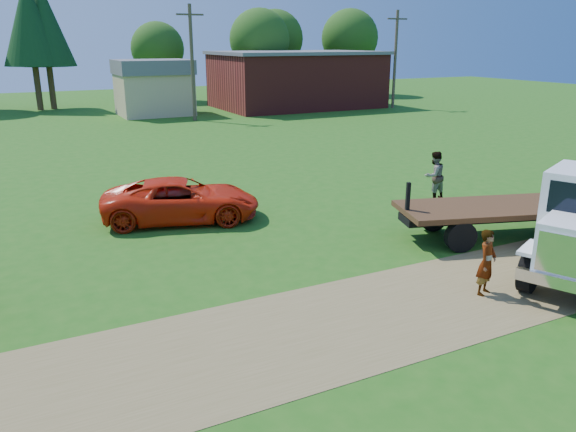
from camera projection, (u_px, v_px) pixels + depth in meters
name	position (u px, v px, depth m)	size (l,w,h in m)	color
ground	(401.00, 308.00, 13.68)	(140.00, 140.00, 0.00)	#1E5913
dirt_track	(401.00, 308.00, 13.68)	(120.00, 4.20, 0.01)	brown
orange_pickup	(181.00, 200.00, 20.17)	(2.56, 5.55, 1.54)	red
flatbed_trailer	(517.00, 211.00, 18.49)	(8.18, 4.54, 2.01)	#3D2813
spectator_a	(487.00, 262.00, 14.22)	(0.63, 0.42, 1.74)	#999999
spectator_b	(434.00, 176.00, 22.76)	(0.97, 0.76, 2.00)	#999999
brick_building	(296.00, 79.00, 54.71)	(15.40, 10.40, 5.30)	maroon
tan_shed	(154.00, 87.00, 48.76)	(6.20, 5.40, 4.70)	tan
utility_poles	(192.00, 61.00, 44.68)	(42.20, 0.28, 9.00)	#4A3C2A
tree_row	(92.00, 35.00, 54.34)	(60.26, 10.59, 11.65)	#312114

